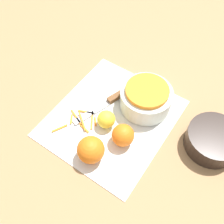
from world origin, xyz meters
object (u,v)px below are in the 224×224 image
lemon (106,119)px  knife (116,97)px  orange_left (123,135)px  bowl_speckled (146,98)px  orange_right (91,150)px  bowl_dark (213,140)px

lemon → knife: bearing=-162.4°
orange_left → lemon: (-0.02, -0.08, -0.01)m
bowl_speckled → knife: bowl_speckled is taller
knife → lemon: 0.11m
orange_right → lemon: orange_right is taller
orange_left → orange_right: orange_right is taller
orange_right → lemon: 0.12m
orange_left → bowl_dark: bearing=122.0°
bowl_speckled → lemon: 0.15m
orange_right → lemon: bearing=-166.3°
orange_right → orange_left: bearing=153.0°
bowl_speckled → orange_left: size_ratio=2.46×
bowl_dark → lemon: (0.12, -0.30, 0.00)m
knife → orange_left: 0.17m
bowl_speckled → bowl_dark: size_ratio=1.05×
knife → lemon: (0.10, 0.03, 0.02)m
knife → orange_right: 0.23m
lemon → bowl_speckled: bearing=154.7°
bowl_speckled → orange_right: size_ratio=2.09×
bowl_speckled → lemon: size_ratio=2.95×
bowl_speckled → lemon: bearing=-25.3°
orange_right → lemon: (-0.11, -0.03, -0.01)m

